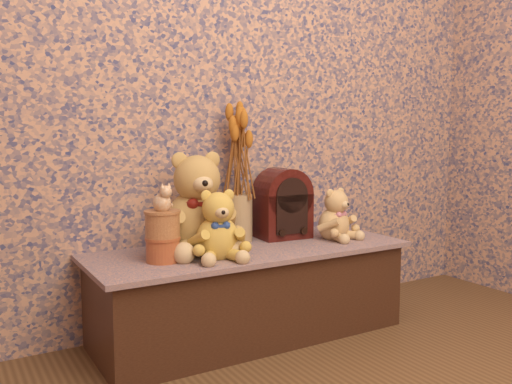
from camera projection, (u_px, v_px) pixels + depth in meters
display_shelf at (250, 292)px, 2.29m from camera, size 1.35×0.52×0.38m
teddy_large at (196, 198)px, 2.19m from camera, size 0.40×0.46×0.43m
teddy_medium at (217, 221)px, 2.07m from camera, size 0.27×0.31×0.29m
teddy_small at (334, 212)px, 2.44m from camera, size 0.25×0.27×0.25m
cathedral_radio at (283, 203)px, 2.47m from camera, size 0.24×0.18×0.32m
ceramic_vase at (238, 218)px, 2.39m from camera, size 0.16×0.16×0.21m
dried_stalks at (238, 150)px, 2.36m from camera, size 0.21×0.21×0.39m
biscuit_tin_lower at (163, 250)px, 2.02m from camera, size 0.13×0.13×0.09m
biscuit_tin_upper at (162, 224)px, 2.01m from camera, size 0.15×0.15×0.10m
cat_figurine at (162, 197)px, 2.00m from camera, size 0.10×0.10×0.11m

